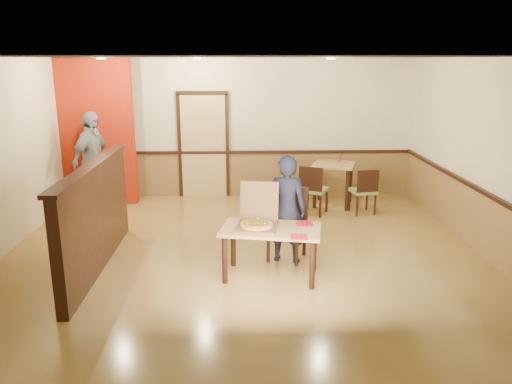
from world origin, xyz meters
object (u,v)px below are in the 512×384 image
(diner, at_px, (287,209))
(pizza_box, at_px, (257,222))
(side_chair_right, at_px, (364,189))
(passerby, at_px, (93,161))
(condiment, at_px, (339,158))
(side_table, at_px, (333,173))
(main_table, at_px, (271,236))
(diner_chair, at_px, (288,220))
(side_chair_left, at_px, (313,188))

(diner, xyz_separation_m, pizza_box, (-0.43, -0.49, -0.02))
(side_chair_right, height_order, passerby, passerby)
(passerby, height_order, condiment, passerby)
(side_chair_right, relative_size, diner, 0.56)
(side_table, relative_size, pizza_box, 1.44)
(passerby, relative_size, condiment, 12.60)
(side_table, bearing_deg, passerby, -178.23)
(pizza_box, bearing_deg, main_table, -3.21)
(main_table, bearing_deg, pizza_box, 178.29)
(diner_chair, bearing_deg, side_chair_right, 73.22)
(passerby, bearing_deg, diner, -108.77)
(pizza_box, bearing_deg, diner, 57.86)
(side_table, bearing_deg, condiment, 50.04)
(side_table, height_order, condiment, condiment)
(main_table, height_order, side_table, side_table)
(side_chair_left, xyz_separation_m, diner, (-0.68, -2.16, 0.26))
(main_table, xyz_separation_m, passerby, (-3.14, 3.16, 0.36))
(main_table, relative_size, side_chair_right, 1.60)
(main_table, distance_m, diner, 0.62)
(side_chair_right, bearing_deg, diner, 42.42)
(main_table, relative_size, passerby, 0.74)
(diner_chair, bearing_deg, side_table, 88.32)
(diner_chair, bearing_deg, condiment, 87.29)
(passerby, bearing_deg, main_table, -116.13)
(diner_chair, relative_size, side_table, 1.05)
(pizza_box, bearing_deg, side_table, 72.92)
(side_table, bearing_deg, diner_chair, -113.16)
(side_chair_left, height_order, pizza_box, pizza_box)
(side_chair_left, height_order, passerby, passerby)
(side_table, height_order, diner, diner)
(diner, relative_size, pizza_box, 2.28)
(side_chair_left, xyz_separation_m, side_chair_right, (0.94, -0.00, -0.03))
(side_chair_right, distance_m, passerby, 5.06)
(passerby, bearing_deg, side_chair_right, -76.40)
(pizza_box, bearing_deg, side_chair_right, 61.13)
(side_table, bearing_deg, diner, -112.78)
(passerby, bearing_deg, side_table, -69.26)
(main_table, xyz_separation_m, diner_chair, (0.29, 0.68, -0.02))
(diner, height_order, condiment, diner)
(side_chair_left, height_order, side_chair_right, side_chair_left)
(diner, bearing_deg, side_table, -95.08)
(passerby, bearing_deg, side_chair_left, -77.61)
(main_table, distance_m, pizza_box, 0.25)
(main_table, bearing_deg, side_table, 77.23)
(side_chair_right, distance_m, pizza_box, 3.36)
(pizza_box, bearing_deg, diner_chair, 62.64)
(diner_chair, bearing_deg, side_chair_left, 93.84)
(main_table, distance_m, diner_chair, 0.74)
(side_chair_right, height_order, pizza_box, pizza_box)
(diner_chair, height_order, passerby, passerby)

